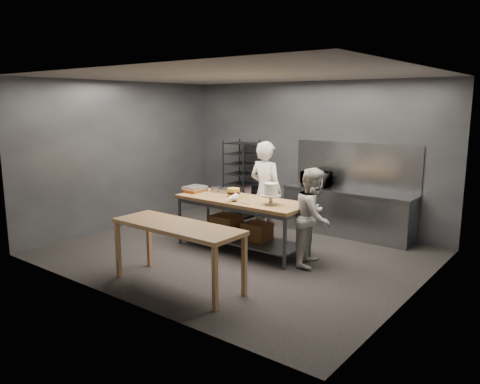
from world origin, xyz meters
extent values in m
plane|color=black|center=(0.00, 0.00, 0.00)|extent=(6.00, 6.00, 0.00)
cube|color=#4C4F54|center=(0.00, 2.50, 1.50)|extent=(6.00, 0.04, 3.00)
cube|color=olive|center=(-0.05, 0.18, 0.89)|extent=(2.40, 0.90, 0.06)
cube|color=#47494C|center=(-0.05, 0.18, 0.20)|extent=(2.25, 0.75, 0.03)
cylinder|color=#47494C|center=(-1.19, -0.21, 0.43)|extent=(0.06, 0.06, 0.86)
cylinder|color=#47494C|center=(-1.19, 0.57, 0.43)|extent=(0.06, 0.06, 0.86)
cylinder|color=#47494C|center=(1.09, -0.21, 0.43)|extent=(0.06, 0.06, 0.86)
cylinder|color=#47494C|center=(1.09, 0.57, 0.43)|extent=(0.06, 0.06, 0.86)
cube|color=brown|center=(-0.43, 0.21, 0.39)|extent=(0.50, 0.40, 0.35)
cube|color=brown|center=(0.21, 0.28, 0.36)|extent=(0.45, 0.38, 0.30)
cube|color=olive|center=(0.25, -1.68, 0.87)|extent=(2.00, 0.70, 0.06)
cube|color=olive|center=(-0.70, -1.98, 0.42)|extent=(0.06, 0.06, 0.84)
cube|color=olive|center=(-0.70, -1.38, 0.42)|extent=(0.06, 0.06, 0.84)
cube|color=olive|center=(1.20, -1.98, 0.42)|extent=(0.06, 0.06, 0.84)
cube|color=olive|center=(1.20, -1.38, 0.42)|extent=(0.06, 0.06, 0.84)
cube|color=slate|center=(1.00, 2.18, 0.88)|extent=(2.60, 0.60, 0.04)
cube|color=slate|center=(1.00, 2.18, 0.43)|extent=(2.56, 0.56, 0.86)
cube|color=slate|center=(1.00, 2.48, 1.35)|extent=(2.60, 0.02, 0.90)
cube|color=black|center=(-1.55, 2.10, 0.88)|extent=(0.61, 0.66, 1.75)
cube|color=white|center=(-1.55, 2.10, 0.54)|extent=(0.38, 0.25, 0.45)
imported|color=white|center=(-0.04, 0.90, 0.94)|extent=(0.70, 0.48, 1.88)
imported|color=beige|center=(1.30, 0.29, 0.78)|extent=(0.76, 0.89, 1.57)
imported|color=black|center=(0.30, 2.18, 1.05)|extent=(0.54, 0.37, 0.30)
cylinder|color=#B9AD94|center=(0.60, 0.11, 0.93)|extent=(0.20, 0.20, 0.02)
cylinder|color=#B9AD94|center=(0.60, 0.11, 1.00)|extent=(0.06, 0.06, 0.12)
cylinder|color=#B9AD94|center=(0.60, 0.11, 1.07)|extent=(0.34, 0.34, 0.02)
cylinder|color=white|center=(0.60, 0.11, 1.18)|extent=(0.23, 0.23, 0.20)
cylinder|color=gold|center=(-0.27, 0.22, 0.95)|extent=(0.22, 0.22, 0.06)
cylinder|color=black|center=(-0.27, 0.22, 1.00)|extent=(0.22, 0.22, 0.04)
cylinder|color=gold|center=(-0.27, 0.22, 1.05)|extent=(0.22, 0.22, 0.06)
cylinder|color=gray|center=(-0.85, 0.45, 0.96)|extent=(0.24, 0.24, 0.07)
cylinder|color=gray|center=(-0.65, 0.46, 0.96)|extent=(0.26, 0.26, 0.07)
cylinder|color=gray|center=(-1.13, 0.32, 0.96)|extent=(0.26, 0.26, 0.07)
cone|color=white|center=(-0.04, -0.15, 0.98)|extent=(0.17, 0.39, 0.12)
cube|color=slate|center=(0.19, -0.10, 0.92)|extent=(0.28, 0.02, 0.00)
cube|color=black|center=(0.01, -0.10, 0.93)|extent=(0.09, 0.02, 0.02)
cube|color=#A65921|center=(-1.15, 0.07, 0.95)|extent=(0.30, 0.20, 0.05)
cube|color=silver|center=(-1.15, 0.07, 1.00)|extent=(0.31, 0.21, 0.06)
cube|color=#A65921|center=(-1.15, 0.26, 0.95)|extent=(0.30, 0.20, 0.05)
cube|color=silver|center=(-1.15, 0.26, 1.00)|extent=(0.31, 0.21, 0.06)
camera|label=1|loc=(4.81, -6.12, 2.56)|focal=35.00mm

